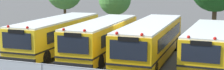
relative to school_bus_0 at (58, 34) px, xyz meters
The scene contains 6 objects.
ground_plane 5.72m from the school_bus_0, ahead, with size 160.00×160.00×0.00m, color #514F4C.
school_bus_0 is the anchor object (origin of this frame).
school_bus_1 3.79m from the school_bus_0, ahead, with size 2.72×10.14×2.70m.
school_bus_2 7.31m from the school_bus_0, ahead, with size 2.75×11.33×2.75m.
school_bus_3 11.08m from the school_bus_0, ahead, with size 2.68×9.32×2.58m.
tree_1 10.07m from the school_bus_0, 83.87° to the left, with size 3.29×3.29×5.21m.
Camera 1 is at (6.95, -21.80, 5.40)m, focal length 53.40 mm.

